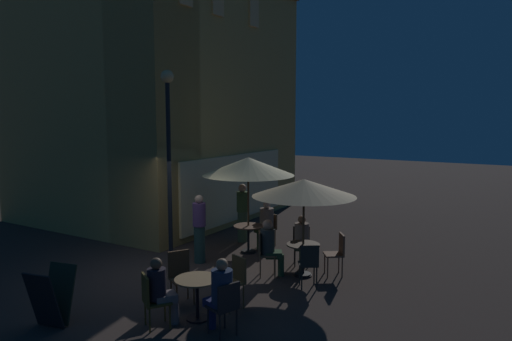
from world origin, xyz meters
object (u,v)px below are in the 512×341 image
at_px(cafe_chair_6, 151,297).
at_px(cafe_chair_7, 225,304).
at_px(cafe_table_1, 248,232).
at_px(menu_sandwich_board, 52,297).
at_px(cafe_chair_2, 309,262).
at_px(patron_standing_5, 199,228).
at_px(patio_umbrella_1, 248,167).
at_px(cafe_table_0, 303,252).
at_px(patron_seated_0, 302,238).
at_px(cafe_chair_3, 338,250).
at_px(patron_standing_6, 242,212).
at_px(cafe_table_2, 197,289).
at_px(patio_umbrella_0, 304,188).
at_px(patron_seated_2, 265,221).
at_px(cafe_chair_1, 263,250).
at_px(cafe_chair_0, 301,241).
at_px(patron_seated_3, 160,288).
at_px(street_lamp_near_corner, 169,139).
at_px(cafe_chair_5, 180,272).
at_px(patron_seated_1, 270,244).
at_px(cafe_chair_8, 235,277).
at_px(cafe_chair_4, 269,226).
at_px(patron_seated_4, 220,291).

height_order(cafe_chair_6, cafe_chair_7, cafe_chair_6).
bearing_deg(cafe_table_1, menu_sandwich_board, 173.74).
distance_m(menu_sandwich_board, cafe_chair_2, 4.84).
bearing_deg(patron_standing_5, patio_umbrella_1, 75.62).
xyz_separation_m(cafe_table_0, patron_seated_0, (0.64, 0.34, 0.15)).
xyz_separation_m(cafe_chair_3, patron_standing_6, (1.27, 3.32, 0.27)).
bearing_deg(cafe_table_2, cafe_chair_7, -109.72).
bearing_deg(cafe_chair_3, cafe_table_0, 0.00).
bearing_deg(cafe_table_1, patio_umbrella_0, -114.28).
height_order(cafe_chair_2, cafe_chair_3, cafe_chair_3).
distance_m(cafe_table_2, patron_seated_2, 4.71).
height_order(patio_umbrella_1, cafe_chair_1, patio_umbrella_1).
xyz_separation_m(cafe_table_0, cafe_chair_2, (-0.65, -0.43, 0.04)).
height_order(cafe_table_2, patron_standing_5, patron_standing_5).
bearing_deg(cafe_chair_0, cafe_table_2, -31.47).
bearing_deg(cafe_chair_1, cafe_table_2, -117.88).
xyz_separation_m(patio_umbrella_1, cafe_chair_1, (-1.35, -1.22, -1.65)).
distance_m(cafe_chair_0, cafe_chair_2, 1.64).
distance_m(cafe_chair_6, patron_seated_3, 0.20).
distance_m(patio_umbrella_1, patron_seated_2, 1.69).
bearing_deg(patio_umbrella_1, cafe_table_0, -114.28).
bearing_deg(street_lamp_near_corner, cafe_chair_5, -134.10).
xyz_separation_m(patron_seated_1, patron_seated_3, (-3.13, 0.36, -0.04)).
bearing_deg(street_lamp_near_corner, patron_seated_1, -75.19).
distance_m(cafe_chair_6, cafe_chair_8, 1.61).
bearing_deg(patron_seated_1, patron_seated_2, 91.47).
relative_size(cafe_chair_1, cafe_chair_2, 1.07).
distance_m(patron_seated_0, patron_seated_1, 1.05).
relative_size(street_lamp_near_corner, cafe_table_1, 5.95).
bearing_deg(patron_seated_0, patron_seated_2, -149.52).
bearing_deg(cafe_table_0, patio_umbrella_1, 65.72).
relative_size(menu_sandwich_board, cafe_table_1, 1.29).
bearing_deg(cafe_chair_6, cafe_chair_4, 41.76).
distance_m(patio_umbrella_0, cafe_chair_5, 3.20).
bearing_deg(patron_seated_1, cafe_chair_6, -128.53).
xyz_separation_m(patron_seated_1, patron_standing_5, (-0.04, 1.93, 0.12)).
bearing_deg(patio_umbrella_1, patron_seated_1, -133.22).
relative_size(cafe_table_2, patron_standing_6, 0.48).
bearing_deg(patio_umbrella_0, cafe_table_0, -116.57).
bearing_deg(cafe_table_2, cafe_chair_4, 14.42).
bearing_deg(cafe_chair_8, patio_umbrella_0, -168.61).
distance_m(patio_umbrella_0, cafe_chair_0, 1.66).
height_order(patron_seated_3, patron_standing_6, patron_standing_6).
relative_size(street_lamp_near_corner, patron_seated_4, 3.58).
distance_m(patron_seated_2, patron_standing_5, 2.11).
height_order(patio_umbrella_0, cafe_chair_4, patio_umbrella_0).
xyz_separation_m(patron_seated_2, patron_standing_6, (0.13, 0.82, 0.13)).
height_order(cafe_table_1, cafe_chair_5, cafe_chair_5).
relative_size(menu_sandwich_board, cafe_chair_7, 1.09).
bearing_deg(cafe_table_2, patron_seated_3, 146.32).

